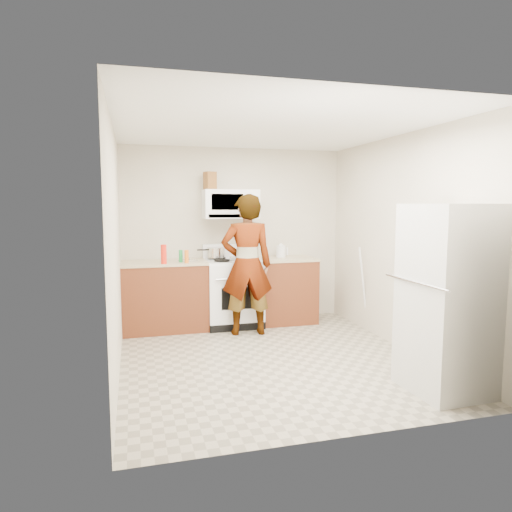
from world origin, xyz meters
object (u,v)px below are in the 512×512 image
object	(u,v)px
saucepan	(216,253)
fridge	(450,299)
microwave	(230,204)
person	(247,265)
gas_range	(233,291)
kettle	(281,251)

from	to	relation	value
saucepan	fridge	bearing A→B (deg)	-60.76
microwave	fridge	size ratio (longest dim) A/B	0.45
person	saucepan	world-z (taller)	person
gas_range	fridge	size ratio (longest dim) A/B	0.66
kettle	saucepan	size ratio (longest dim) A/B	0.68
gas_range	saucepan	world-z (taller)	gas_range
gas_range	saucepan	xyz separation A→B (m)	(-0.21, 0.14, 0.54)
gas_range	microwave	bearing A→B (deg)	90.00
fridge	person	bearing A→B (deg)	118.14
fridge	kettle	bearing A→B (deg)	101.29
microwave	person	distance (m)	0.99
microwave	kettle	world-z (taller)	microwave
microwave	saucepan	size ratio (longest dim) A/B	3.09
fridge	gas_range	bearing A→B (deg)	115.10
kettle	person	bearing A→B (deg)	-160.93
kettle	saucepan	xyz separation A→B (m)	(-0.94, 0.06, 0.00)
gas_range	kettle	size ratio (longest dim) A/B	6.75
microwave	kettle	xyz separation A→B (m)	(0.73, -0.04, -0.68)
gas_range	fridge	xyz separation A→B (m)	(1.40, -2.74, 0.36)
person	kettle	bearing A→B (deg)	-133.63
kettle	saucepan	bearing A→B (deg)	155.02
gas_range	fridge	distance (m)	3.10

